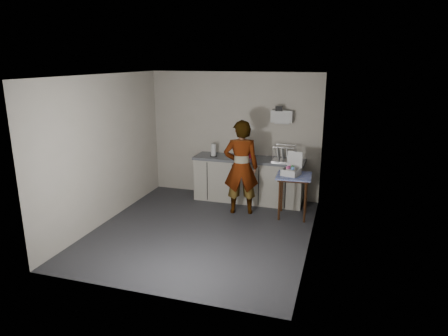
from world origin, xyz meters
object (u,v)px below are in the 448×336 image
(dark_bottle, at_px, (239,151))
(bakery_box, at_px, (291,170))
(kitchen_counter, at_px, (249,181))
(soda_can, at_px, (250,155))
(side_table, at_px, (294,181))
(standing_man, at_px, (241,167))
(paper_towel, at_px, (214,150))
(soap_bottle, at_px, (246,151))
(dish_rack, at_px, (284,158))

(dark_bottle, xyz_separation_m, bakery_box, (1.14, -0.57, -0.15))
(kitchen_counter, bearing_deg, soda_can, 31.43)
(side_table, relative_size, bakery_box, 1.96)
(kitchen_counter, xyz_separation_m, side_table, (0.99, -0.60, 0.27))
(standing_man, height_order, paper_towel, standing_man)
(soap_bottle, bearing_deg, dish_rack, -3.10)
(soda_can, relative_size, paper_towel, 0.52)
(standing_man, bearing_deg, soap_bottle, -98.42)
(side_table, xyz_separation_m, bakery_box, (-0.06, 0.00, 0.20))
(dark_bottle, distance_m, bakery_box, 1.28)
(dark_bottle, bearing_deg, bakery_box, -26.76)
(dish_rack, bearing_deg, dark_bottle, 178.30)
(soap_bottle, distance_m, dark_bottle, 0.14)
(soda_can, xyz_separation_m, bakery_box, (0.92, -0.61, -0.08))
(soap_bottle, bearing_deg, soda_can, 11.39)
(kitchen_counter, xyz_separation_m, dark_bottle, (-0.20, -0.02, 0.62))
(side_table, relative_size, soap_bottle, 2.77)
(side_table, relative_size, standing_man, 0.45)
(soap_bottle, xyz_separation_m, paper_towel, (-0.66, -0.07, -0.02))
(kitchen_counter, distance_m, bakery_box, 1.20)
(paper_towel, bearing_deg, soda_can, 6.43)
(soap_bottle, bearing_deg, bakery_box, -30.43)
(soap_bottle, height_order, dish_rack, dish_rack)
(soda_can, bearing_deg, paper_towel, -173.57)
(paper_towel, relative_size, dish_rack, 0.59)
(kitchen_counter, height_order, soap_bottle, soap_bottle)
(side_table, xyz_separation_m, dark_bottle, (-1.19, 0.58, 0.34))
(standing_man, relative_size, soap_bottle, 6.15)
(side_table, bearing_deg, soap_bottle, 147.32)
(kitchen_counter, bearing_deg, paper_towel, -174.20)
(soap_bottle, relative_size, dish_rack, 0.65)
(standing_man, height_order, dark_bottle, standing_man)
(side_table, height_order, dish_rack, dish_rack)
(kitchen_counter, bearing_deg, side_table, -31.22)
(standing_man, bearing_deg, bakery_box, 170.13)
(standing_man, bearing_deg, soda_can, -105.50)
(soda_can, relative_size, dark_bottle, 0.52)
(paper_towel, bearing_deg, dish_rack, 1.02)
(standing_man, xyz_separation_m, paper_towel, (-0.74, 0.61, 0.14))
(soap_bottle, height_order, paper_towel, soap_bottle)
(side_table, relative_size, dark_bottle, 3.03)
(side_table, bearing_deg, kitchen_counter, 145.39)
(kitchen_counter, xyz_separation_m, soap_bottle, (-0.07, -0.01, 0.63))
(dark_bottle, bearing_deg, soap_bottle, 6.25)
(side_table, distance_m, soda_can, 1.18)
(standing_man, distance_m, dish_rack, 0.94)
(standing_man, height_order, bakery_box, standing_man)
(standing_man, distance_m, paper_towel, 0.97)
(dish_rack, bearing_deg, soda_can, 175.13)
(dark_bottle, xyz_separation_m, dish_rack, (0.91, -0.03, -0.06))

